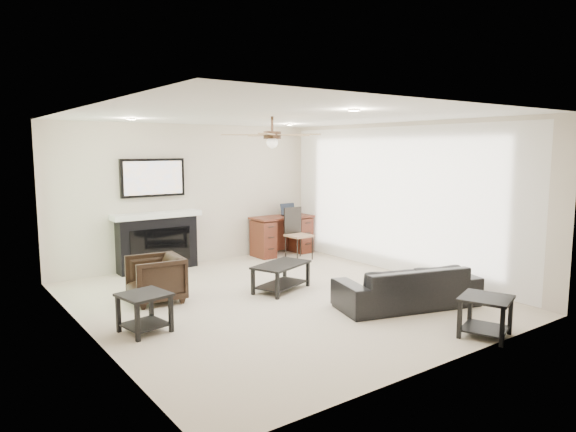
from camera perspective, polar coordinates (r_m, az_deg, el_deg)
name	(u,v)px	position (r m, az deg, el deg)	size (l,w,h in m)	color
room_shell	(284,177)	(7.11, -0.40, 4.39)	(5.50, 5.54, 2.52)	beige
sofa	(407,286)	(6.99, 13.09, -7.58)	(1.88, 0.74, 0.55)	black
armchair	(156,279)	(7.23, -14.49, -6.77)	(0.68, 0.70, 0.63)	black
coffee_table	(281,277)	(7.57, -0.75, -6.80)	(0.90, 0.50, 0.40)	black
end_table_near	(485,317)	(6.17, 21.07, -10.40)	(0.52, 0.52, 0.45)	black
end_table_left	(145,313)	(6.12, -15.64, -10.31)	(0.50, 0.50, 0.45)	black
fireplace_unit	(157,215)	(8.97, -14.37, 0.11)	(1.52, 0.34, 1.91)	black
desk	(282,235)	(10.08, -0.67, -2.16)	(1.22, 0.56, 0.76)	#3E160F
desk_chair	(299,234)	(9.63, 1.22, -1.99)	(0.42, 0.44, 0.97)	black
laptop	(291,210)	(10.11, 0.31, 0.70)	(0.33, 0.24, 0.23)	black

